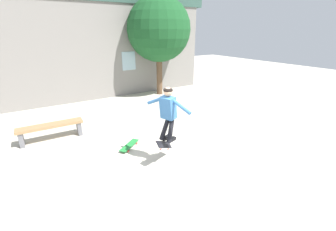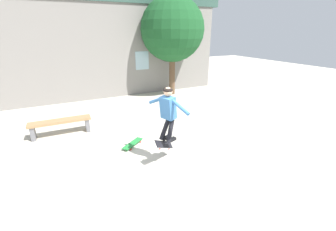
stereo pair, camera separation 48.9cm
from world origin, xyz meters
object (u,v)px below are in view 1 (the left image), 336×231
Objects in this scene: tree_right at (159,30)px; skater at (168,110)px; skateboard_resting at (129,145)px; skateboard_flipping at (164,145)px; park_bench at (51,128)px.

tree_right reaches higher than skater.
skateboard_resting is (-0.54, 1.22, -1.33)m from skater.
skateboard_flipping is (-0.09, 0.04, -0.91)m from skater.
park_bench is at bearing 93.20° from skateboard_flipping.
skateboard_flipping is at bearing -50.62° from park_bench.
park_bench reaches higher than skateboard_resting.
tree_right is 6.64m from skateboard_resting.
skateboard_resting is (1.80, -1.70, -0.31)m from park_bench.
skater reaches higher than skateboard_resting.
skateboard_flipping is (2.25, -2.88, 0.11)m from park_bench.
skater is 0.92m from skateboard_flipping.
tree_right is 6.31× the size of skateboard_resting.
tree_right reaches higher than skateboard_flipping.
tree_right is at bearing -165.79° from skateboard_resting.
tree_right is at bearing 42.18° from skater.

